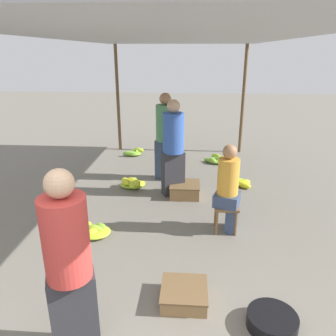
{
  "coord_description": "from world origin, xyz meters",
  "views": [
    {
      "loc": [
        0.32,
        -1.27,
        2.5
      ],
      "look_at": [
        0.0,
        3.09,
        0.94
      ],
      "focal_mm": 35.0,
      "sensor_mm": 36.0,
      "label": 1
    }
  ],
  "objects_px": {
    "basin_black": "(272,321)",
    "crate_near": "(184,294)",
    "vendor_seated": "(229,188)",
    "crate_mid": "(185,190)",
    "vendor_foreground": "(69,266)",
    "shopper_walking_mid": "(165,136)",
    "banana_pile_left_0": "(93,231)",
    "stool": "(226,210)",
    "banana_pile_right_1": "(216,160)",
    "banana_pile_left_2": "(134,152)",
    "shopper_walking_far": "(173,147)",
    "banana_pile_left_1": "(133,183)",
    "banana_pile_right_0": "(238,182)"
  },
  "relations": [
    {
      "from": "basin_black",
      "to": "crate_near",
      "type": "distance_m",
      "value": 0.9
    },
    {
      "from": "vendor_seated",
      "to": "crate_mid",
      "type": "xyz_separation_m",
      "value": [
        -0.64,
        1.19,
        -0.56
      ]
    },
    {
      "from": "vendor_foreground",
      "to": "shopper_walking_mid",
      "type": "distance_m",
      "value": 4.23
    },
    {
      "from": "banana_pile_left_0",
      "to": "shopper_walking_mid",
      "type": "bearing_deg",
      "value": 69.33
    },
    {
      "from": "stool",
      "to": "banana_pile_right_1",
      "type": "bearing_deg",
      "value": 88.48
    },
    {
      "from": "banana_pile_right_1",
      "to": "shopper_walking_mid",
      "type": "bearing_deg",
      "value": -134.45
    },
    {
      "from": "banana_pile_left_2",
      "to": "basin_black",
      "type": "bearing_deg",
      "value": -67.34
    },
    {
      "from": "shopper_walking_mid",
      "to": "vendor_seated",
      "type": "bearing_deg",
      "value": -62.21
    },
    {
      "from": "crate_near",
      "to": "crate_mid",
      "type": "bearing_deg",
      "value": 91.29
    },
    {
      "from": "banana_pile_right_1",
      "to": "shopper_walking_far",
      "type": "relative_size",
      "value": 0.35
    },
    {
      "from": "banana_pile_right_1",
      "to": "crate_mid",
      "type": "xyz_separation_m",
      "value": [
        -0.71,
        -1.98,
        0.06
      ]
    },
    {
      "from": "vendor_foreground",
      "to": "basin_black",
      "type": "height_order",
      "value": "vendor_foreground"
    },
    {
      "from": "vendor_foreground",
      "to": "banana_pile_left_1",
      "type": "relative_size",
      "value": 2.72
    },
    {
      "from": "stool",
      "to": "banana_pile_right_0",
      "type": "bearing_deg",
      "value": 76.82
    },
    {
      "from": "vendor_foreground",
      "to": "crate_mid",
      "type": "height_order",
      "value": "vendor_foreground"
    },
    {
      "from": "vendor_foreground",
      "to": "banana_pile_left_0",
      "type": "height_order",
      "value": "vendor_foreground"
    },
    {
      "from": "banana_pile_right_1",
      "to": "shopper_walking_far",
      "type": "bearing_deg",
      "value": -115.74
    },
    {
      "from": "banana_pile_right_0",
      "to": "crate_mid",
      "type": "xyz_separation_m",
      "value": [
        -1.04,
        -0.58,
        0.06
      ]
    },
    {
      "from": "banana_pile_left_2",
      "to": "crate_mid",
      "type": "height_order",
      "value": "crate_mid"
    },
    {
      "from": "shopper_walking_mid",
      "to": "crate_near",
      "type": "bearing_deg",
      "value": -82.22
    },
    {
      "from": "banana_pile_left_1",
      "to": "shopper_walking_far",
      "type": "relative_size",
      "value": 0.36
    },
    {
      "from": "vendor_seated",
      "to": "crate_near",
      "type": "relative_size",
      "value": 2.7
    },
    {
      "from": "banana_pile_left_1",
      "to": "banana_pile_right_0",
      "type": "relative_size",
      "value": 1.18
    },
    {
      "from": "basin_black",
      "to": "vendor_seated",
      "type": "bearing_deg",
      "value": 98.43
    },
    {
      "from": "vendor_seated",
      "to": "banana_pile_right_0",
      "type": "relative_size",
      "value": 2.46
    },
    {
      "from": "vendor_foreground",
      "to": "shopper_walking_far",
      "type": "relative_size",
      "value": 0.98
    },
    {
      "from": "crate_mid",
      "to": "banana_pile_right_1",
      "type": "bearing_deg",
      "value": 70.34
    },
    {
      "from": "shopper_walking_mid",
      "to": "banana_pile_left_2",
      "type": "bearing_deg",
      "value": 120.31
    },
    {
      "from": "vendor_foreground",
      "to": "banana_pile_left_2",
      "type": "height_order",
      "value": "vendor_foreground"
    },
    {
      "from": "banana_pile_left_1",
      "to": "banana_pile_right_0",
      "type": "height_order",
      "value": "banana_pile_left_1"
    },
    {
      "from": "stool",
      "to": "crate_near",
      "type": "xyz_separation_m",
      "value": [
        -0.56,
        -1.51,
        -0.25
      ]
    },
    {
      "from": "banana_pile_left_0",
      "to": "banana_pile_right_0",
      "type": "bearing_deg",
      "value": 41.34
    },
    {
      "from": "vendor_foreground",
      "to": "banana_pile_left_2",
      "type": "xyz_separation_m",
      "value": [
        -0.5,
        5.79,
        -0.82
      ]
    },
    {
      "from": "crate_mid",
      "to": "shopper_walking_far",
      "type": "xyz_separation_m",
      "value": [
        -0.22,
        0.06,
        0.78
      ]
    },
    {
      "from": "basin_black",
      "to": "banana_pile_left_2",
      "type": "distance_m",
      "value": 5.85
    },
    {
      "from": "stool",
      "to": "crate_near",
      "type": "height_order",
      "value": "stool"
    },
    {
      "from": "crate_mid",
      "to": "banana_pile_left_2",
      "type": "bearing_deg",
      "value": 119.16
    },
    {
      "from": "banana_pile_left_2",
      "to": "crate_mid",
      "type": "distance_m",
      "value": 2.76
    },
    {
      "from": "vendor_seated",
      "to": "basin_black",
      "type": "height_order",
      "value": "vendor_seated"
    },
    {
      "from": "stool",
      "to": "banana_pile_left_1",
      "type": "xyz_separation_m",
      "value": [
        -1.64,
        1.51,
        -0.25
      ]
    },
    {
      "from": "stool",
      "to": "banana_pile_left_1",
      "type": "height_order",
      "value": "stool"
    },
    {
      "from": "vendor_foreground",
      "to": "banana_pile_left_0",
      "type": "xyz_separation_m",
      "value": [
        -0.44,
        1.91,
        -0.82
      ]
    },
    {
      "from": "banana_pile_right_1",
      "to": "crate_near",
      "type": "relative_size",
      "value": 1.23
    },
    {
      "from": "banana_pile_left_1",
      "to": "banana_pile_left_2",
      "type": "relative_size",
      "value": 1.22
    },
    {
      "from": "crate_near",
      "to": "shopper_walking_mid",
      "type": "xyz_separation_m",
      "value": [
        -0.48,
        3.53,
        0.83
      ]
    },
    {
      "from": "stool",
      "to": "banana_pile_right_1",
      "type": "distance_m",
      "value": 3.19
    },
    {
      "from": "banana_pile_right_0",
      "to": "shopper_walking_far",
      "type": "relative_size",
      "value": 0.31
    },
    {
      "from": "vendor_seated",
      "to": "shopper_walking_far",
      "type": "xyz_separation_m",
      "value": [
        -0.86,
        1.25,
        0.22
      ]
    },
    {
      "from": "basin_black",
      "to": "shopper_walking_mid",
      "type": "xyz_separation_m",
      "value": [
        -1.33,
        3.82,
        0.84
      ]
    },
    {
      "from": "banana_pile_left_2",
      "to": "banana_pile_right_1",
      "type": "xyz_separation_m",
      "value": [
        2.05,
        -0.43,
        -0.01
      ]
    }
  ]
}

